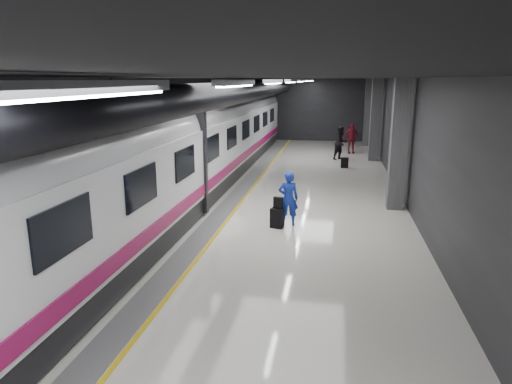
{
  "coord_description": "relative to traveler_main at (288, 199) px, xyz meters",
  "views": [
    {
      "loc": [
        2.38,
        -14.21,
        4.46
      ],
      "look_at": [
        0.26,
        -2.0,
        1.38
      ],
      "focal_mm": 32.0,
      "sensor_mm": 36.0,
      "label": 1
    }
  ],
  "objects": [
    {
      "name": "traveler_far_b",
      "position": [
        2.34,
        14.87,
        0.08
      ],
      "size": [
        1.17,
        0.71,
        1.87
      ],
      "primitive_type": "imported",
      "rotation": [
        0.0,
        0.0,
        0.24
      ],
      "color": "maroon",
      "rests_on": "ground"
    },
    {
      "name": "suitcase_main",
      "position": [
        -0.31,
        -0.35,
        -0.55
      ],
      "size": [
        0.43,
        0.33,
        0.62
      ],
      "primitive_type": "cube",
      "rotation": [
        0.0,
        0.0,
        -0.27
      ],
      "color": "black",
      "rests_on": "ground"
    },
    {
      "name": "suitcase_far",
      "position": [
        1.89,
        9.98,
        -0.59
      ],
      "size": [
        0.38,
        0.27,
        0.54
      ],
      "primitive_type": "cube",
      "rotation": [
        0.0,
        0.0,
        0.09
      ],
      "color": "black",
      "rests_on": "ground"
    },
    {
      "name": "platform_hall",
      "position": [
        -1.32,
        1.52,
        2.68
      ],
      "size": [
        10.02,
        40.02,
        4.51
      ],
      "color": "black",
      "rests_on": "ground"
    },
    {
      "name": "shoulder_bag",
      "position": [
        -0.28,
        -0.33,
        -0.06
      ],
      "size": [
        0.3,
        0.23,
        0.35
      ],
      "primitive_type": "cube",
      "rotation": [
        0.0,
        0.0,
        -0.4
      ],
      "color": "black",
      "rests_on": "suitcase_main"
    },
    {
      "name": "traveler_main",
      "position": [
        0.0,
        0.0,
        0.0
      ],
      "size": [
        0.68,
        0.5,
        1.71
      ],
      "primitive_type": "imported",
      "rotation": [
        0.0,
        0.0,
        3.3
      ],
      "color": "#1C27D4",
      "rests_on": "ground"
    },
    {
      "name": "ground",
      "position": [
        -1.03,
        0.57,
        -0.86
      ],
      "size": [
        40.0,
        40.0,
        0.0
      ],
      "primitive_type": "plane",
      "color": "silver",
      "rests_on": "ground"
    },
    {
      "name": "traveler_far_a",
      "position": [
        1.7,
        12.48,
        0.09
      ],
      "size": [
        1.16,
        1.15,
        1.89
      ],
      "primitive_type": "imported",
      "rotation": [
        0.0,
        0.0,
        0.74
      ],
      "color": "black",
      "rests_on": "ground"
    },
    {
      "name": "train",
      "position": [
        -4.28,
        0.57,
        1.21
      ],
      "size": [
        3.05,
        38.0,
        4.05
      ],
      "color": "black",
      "rests_on": "ground"
    }
  ]
}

